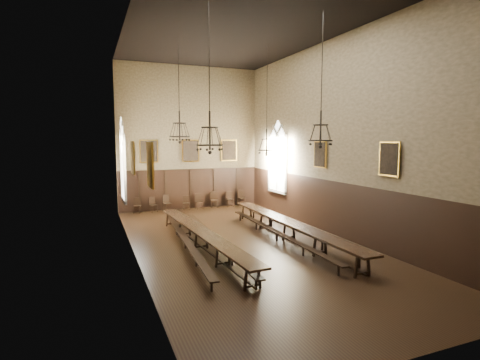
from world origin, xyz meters
TOP-DOWN VIEW (x-y plane):
  - floor at (0.00, 0.00)m, footprint 9.00×18.00m
  - ceiling at (0.00, 0.00)m, footprint 9.00×18.00m
  - wall_back at (0.00, 9.01)m, footprint 9.00×0.02m
  - wall_front at (0.00, -9.01)m, footprint 9.00×0.02m
  - wall_left at (-4.51, 0.00)m, footprint 0.02×18.00m
  - wall_right at (4.51, 0.00)m, footprint 0.02×18.00m
  - wainscot_panelling at (0.00, 0.00)m, footprint 9.00×18.00m
  - table_left at (-1.92, -0.06)m, footprint 1.30×10.09m
  - table_right at (2.06, -0.17)m, footprint 0.80×10.71m
  - bench_left_outer at (-2.50, 0.27)m, footprint 0.97×9.85m
  - bench_left_inner at (-1.34, -0.09)m, footprint 0.75×9.86m
  - bench_right_inner at (1.47, -0.15)m, footprint 0.44×9.67m
  - bench_right_outer at (2.53, 0.21)m, footprint 0.36×9.61m
  - chair_0 at (-3.43, 8.54)m, footprint 0.51×0.51m
  - chair_1 at (-2.48, 8.52)m, footprint 0.50×0.50m
  - chair_2 at (-1.61, 8.55)m, footprint 0.55×0.55m
  - chair_3 at (-0.43, 8.47)m, footprint 0.44×0.44m
  - chair_4 at (0.41, 8.50)m, footprint 0.46×0.46m
  - chair_5 at (1.44, 8.54)m, footprint 0.53×0.53m
  - chair_6 at (2.51, 8.53)m, footprint 0.46×0.46m
  - chair_7 at (3.42, 8.57)m, footprint 0.52×0.52m
  - chandelier_back_left at (-2.10, 2.65)m, footprint 0.94×0.94m
  - chandelier_back_right at (2.26, 2.54)m, footprint 0.86×0.86m
  - chandelier_front_left at (-2.14, -2.05)m, footprint 0.93×0.93m
  - chandelier_front_right at (1.97, -2.55)m, footprint 0.89×0.89m
  - portrait_back_0 at (-2.60, 8.88)m, footprint 1.10×0.12m
  - portrait_back_1 at (0.00, 8.88)m, footprint 1.10×0.12m
  - portrait_back_2 at (2.60, 8.88)m, footprint 1.10×0.12m
  - portrait_left_0 at (-4.38, 1.00)m, footprint 0.12×1.00m
  - portrait_left_1 at (-4.38, -3.50)m, footprint 0.12×1.00m
  - portrait_right_0 at (4.38, 1.00)m, footprint 0.12×1.00m
  - portrait_right_1 at (4.38, -3.50)m, footprint 0.12×1.00m
  - window_right at (4.43, 5.50)m, footprint 0.20×2.20m
  - window_left at (-4.43, 5.50)m, footprint 0.20×2.20m

SIDE VIEW (x-z plane):
  - floor at x=0.00m, z-range -0.02..0.00m
  - chair_3 at x=-0.43m, z-range -0.17..0.70m
  - bench_right_outer at x=2.53m, z-range 0.06..0.49m
  - chair_1 at x=-2.48m, z-range -0.18..0.74m
  - bench_right_inner at x=1.47m, z-range 0.06..0.49m
  - chair_0 at x=-3.43m, z-range -0.18..0.75m
  - bench_left_outer at x=-2.50m, z-range 0.06..0.50m
  - bench_left_inner at x=-1.34m, z-range 0.06..0.50m
  - chair_4 at x=0.41m, z-range -0.19..0.79m
  - chair_2 at x=-1.61m, z-range -0.20..0.80m
  - chair_6 at x=2.51m, z-range -0.20..0.80m
  - chair_7 at x=3.42m, z-range -0.21..0.83m
  - chair_5 at x=1.44m, z-range -0.21..0.84m
  - table_left at x=-1.92m, z-range 0.00..0.79m
  - table_right at x=2.06m, z-range 0.00..0.83m
  - wainscot_panelling at x=0.00m, z-range 0.00..2.50m
  - window_right at x=4.43m, z-range 1.10..5.70m
  - window_left at x=-4.43m, z-range 1.10..5.70m
  - portrait_back_0 at x=-2.60m, z-range 3.00..4.40m
  - portrait_back_1 at x=0.00m, z-range 3.00..4.40m
  - portrait_back_2 at x=2.60m, z-range 3.00..4.40m
  - portrait_left_0 at x=-4.38m, z-range 3.05..4.35m
  - portrait_left_1 at x=-4.38m, z-range 3.05..4.35m
  - portrait_right_0 at x=4.38m, z-range 3.05..4.35m
  - portrait_right_1 at x=4.38m, z-range 3.05..4.35m
  - chandelier_back_right at x=2.26m, z-range 1.59..6.86m
  - wall_back at x=0.00m, z-range 0.00..9.00m
  - wall_front at x=0.00m, z-range 0.00..9.00m
  - wall_left at x=-4.51m, z-range 0.00..9.00m
  - wall_right at x=4.51m, z-range 0.00..9.00m
  - chandelier_front_left at x=-2.14m, z-range 2.06..7.00m
  - chandelier_front_right at x=1.97m, z-range 2.30..7.07m
  - chandelier_back_left at x=-2.10m, z-range 2.52..7.14m
  - ceiling at x=0.00m, z-range 9.00..9.02m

